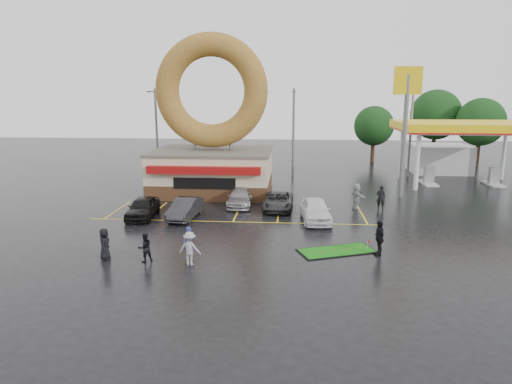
# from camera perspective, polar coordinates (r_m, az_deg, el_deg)

# --- Properties ---
(ground) EXTENTS (120.00, 120.00, 0.00)m
(ground) POSITION_cam_1_polar(r_m,az_deg,el_deg) (27.71, -3.80, -5.67)
(ground) COLOR black
(ground) RESTS_ON ground
(donut_shop) EXTENTS (10.20, 8.70, 13.50)m
(donut_shop) POSITION_cam_1_polar(r_m,az_deg,el_deg) (39.86, -5.49, 6.36)
(donut_shop) COLOR #472B19
(donut_shop) RESTS_ON ground
(gas_station) EXTENTS (12.30, 13.65, 5.90)m
(gas_station) POSITION_cam_1_polar(r_m,az_deg,el_deg) (49.92, 23.45, 5.71)
(gas_station) COLOR silver
(gas_station) RESTS_ON ground
(shell_sign) EXTENTS (2.20, 0.36, 10.60)m
(shell_sign) POSITION_cam_1_polar(r_m,az_deg,el_deg) (39.16, 18.26, 9.98)
(shell_sign) COLOR slate
(shell_sign) RESTS_ON ground
(streetlight_left) EXTENTS (0.40, 2.21, 9.00)m
(streetlight_left) POSITION_cam_1_polar(r_m,az_deg,el_deg) (48.20, -12.34, 7.53)
(streetlight_left) COLOR slate
(streetlight_left) RESTS_ON ground
(streetlight_mid) EXTENTS (0.40, 2.21, 9.00)m
(streetlight_mid) POSITION_cam_1_polar(r_m,az_deg,el_deg) (47.14, 4.69, 7.67)
(streetlight_mid) COLOR slate
(streetlight_mid) RESTS_ON ground
(streetlight_right) EXTENTS (0.40, 2.21, 9.00)m
(streetlight_right) POSITION_cam_1_polar(r_m,az_deg,el_deg) (49.63, 18.80, 7.29)
(streetlight_right) COLOR slate
(streetlight_right) RESTS_ON ground
(tree_far_a) EXTENTS (5.60, 5.60, 8.00)m
(tree_far_a) POSITION_cam_1_polar(r_m,az_deg,el_deg) (60.36, 26.28, 7.84)
(tree_far_a) COLOR #332114
(tree_far_a) RESTS_ON ground
(tree_far_c) EXTENTS (6.30, 6.30, 9.00)m
(tree_far_c) POSITION_cam_1_polar(r_m,az_deg,el_deg) (62.80, 21.57, 8.96)
(tree_far_c) COLOR #332114
(tree_far_c) RESTS_ON ground
(tree_far_d) EXTENTS (4.90, 4.90, 7.00)m
(tree_far_d) POSITION_cam_1_polar(r_m,az_deg,el_deg) (59.08, 14.52, 8.00)
(tree_far_d) COLOR #332114
(tree_far_d) RESTS_ON ground
(car_black) EXTENTS (1.92, 4.36, 1.46)m
(car_black) POSITION_cam_1_polar(r_m,az_deg,el_deg) (32.72, -13.97, -1.89)
(car_black) COLOR black
(car_black) RESTS_ON ground
(car_dgrey) EXTENTS (1.93, 4.36, 1.39)m
(car_dgrey) POSITION_cam_1_polar(r_m,az_deg,el_deg) (31.99, -8.83, -2.05)
(car_dgrey) COLOR #28282B
(car_dgrey) RESTS_ON ground
(car_silver) EXTENTS (1.99, 4.48, 1.28)m
(car_silver) POSITION_cam_1_polar(r_m,az_deg,el_deg) (35.20, -2.05, -0.69)
(car_silver) COLOR #96959A
(car_silver) RESTS_ON ground
(car_grey) EXTENTS (2.27, 4.62, 1.26)m
(car_grey) POSITION_cam_1_polar(r_m,az_deg,el_deg) (34.08, 2.80, -1.14)
(car_grey) COLOR #2E2D30
(car_grey) RESTS_ON ground
(car_white) EXTENTS (2.21, 4.71, 1.56)m
(car_white) POSITION_cam_1_polar(r_m,az_deg,el_deg) (31.10, 7.45, -2.26)
(car_white) COLOR white
(car_white) RESTS_ON ground
(person_blue) EXTENTS (0.63, 0.43, 1.70)m
(person_blue) POSITION_cam_1_polar(r_m,az_deg,el_deg) (24.28, -8.38, -6.29)
(person_blue) COLOR navy
(person_blue) RESTS_ON ground
(person_blackjkt) EXTENTS (0.94, 0.90, 1.53)m
(person_blackjkt) POSITION_cam_1_polar(r_m,az_deg,el_deg) (24.23, -13.71, -6.77)
(person_blackjkt) COLOR black
(person_blackjkt) RESTS_ON ground
(person_hoodie) EXTENTS (1.21, 0.81, 1.75)m
(person_hoodie) POSITION_cam_1_polar(r_m,az_deg,el_deg) (23.33, -8.28, -7.00)
(person_hoodie) COLOR gray
(person_hoodie) RESTS_ON ground
(person_bystander) EXTENTS (0.66, 0.90, 1.69)m
(person_bystander) POSITION_cam_1_polar(r_m,az_deg,el_deg) (25.09, -18.40, -6.20)
(person_bystander) COLOR black
(person_bystander) RESTS_ON ground
(person_cameraman) EXTENTS (0.62, 1.18, 1.92)m
(person_cameraman) POSITION_cam_1_polar(r_m,az_deg,el_deg) (25.31, 15.15, -5.56)
(person_cameraman) COLOR black
(person_cameraman) RESTS_ON ground
(person_walker_near) EXTENTS (1.20, 1.93, 1.98)m
(person_walker_near) POSITION_cam_1_polar(r_m,az_deg,el_deg) (34.75, 12.45, -0.55)
(person_walker_near) COLOR #97989A
(person_walker_near) RESTS_ON ground
(person_walker_far) EXTENTS (0.70, 0.49, 1.83)m
(person_walker_far) POSITION_cam_1_polar(r_m,az_deg,el_deg) (35.20, 15.34, -0.66)
(person_walker_far) COLOR black
(person_walker_far) RESTS_ON ground
(dumpster) EXTENTS (1.91, 1.38, 1.30)m
(dumpster) POSITION_cam_1_polar(r_m,az_deg,el_deg) (40.94, -11.72, 0.92)
(dumpster) COLOR #163A1B
(dumpster) RESTS_ON ground
(putting_green) EXTENTS (4.57, 3.22, 0.53)m
(putting_green) POSITION_cam_1_polar(r_m,az_deg,el_deg) (25.65, 10.07, -7.26)
(putting_green) COLOR black
(putting_green) RESTS_ON ground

